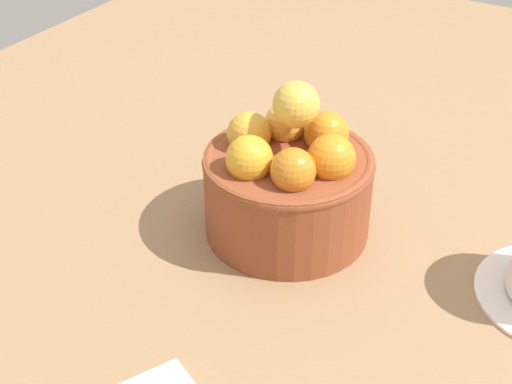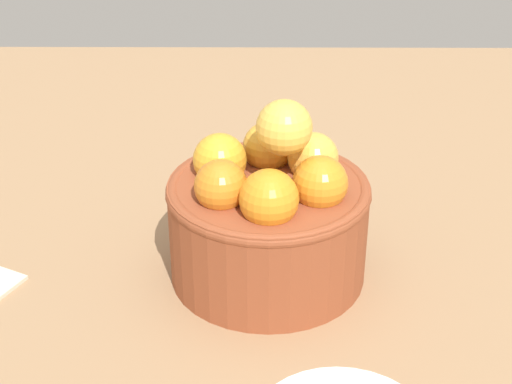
# 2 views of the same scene
# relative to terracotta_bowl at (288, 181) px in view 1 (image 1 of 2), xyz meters

# --- Properties ---
(ground_plane) EXTENTS (1.30, 1.02, 0.04)m
(ground_plane) POSITION_rel_terracotta_bowl_xyz_m (-0.00, 0.00, -0.07)
(ground_plane) COLOR #997551
(terracotta_bowl) EXTENTS (0.14, 0.14, 0.14)m
(terracotta_bowl) POSITION_rel_terracotta_bowl_xyz_m (0.00, 0.00, 0.00)
(terracotta_bowl) COLOR brown
(terracotta_bowl) RESTS_ON ground_plane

